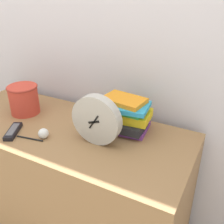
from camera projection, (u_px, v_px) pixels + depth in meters
name	position (u px, v px, depth m)	size (l,w,h in m)	color
wall_back	(95.00, 30.00, 1.44)	(6.00, 0.04, 2.40)	silver
desk	(68.00, 183.00, 1.54)	(1.35, 0.57, 0.76)	olive
desk_clock	(96.00, 120.00, 1.19)	(0.24, 0.05, 0.24)	#B7B2A8
book_stack	(127.00, 115.00, 1.30)	(0.25, 0.21, 0.18)	#7A3899
basket	(24.00, 99.00, 1.48)	(0.17, 0.17, 0.16)	#C63D2D
tv_remote	(13.00, 131.00, 1.31)	(0.11, 0.16, 0.02)	black
crumpled_paper_ball	(43.00, 133.00, 1.27)	(0.05, 0.05, 0.05)	white
pen	(30.00, 138.00, 1.26)	(0.14, 0.03, 0.01)	black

